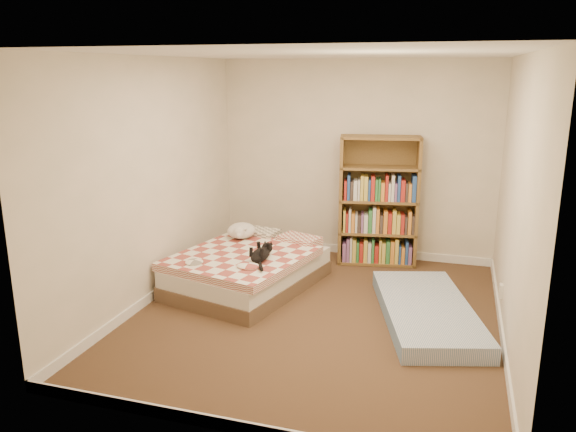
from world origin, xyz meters
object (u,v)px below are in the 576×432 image
(black_cat, at_px, (262,254))
(white_dog, at_px, (242,231))
(floor_mattress, at_px, (427,311))
(bed, at_px, (249,268))
(bookshelf, at_px, (378,218))

(black_cat, height_order, white_dog, white_dog)
(floor_mattress, distance_m, white_dog, 2.38)
(bed, distance_m, floor_mattress, 2.00)
(bookshelf, xyz_separation_m, floor_mattress, (0.71, -1.54, -0.50))
(bookshelf, height_order, black_cat, bookshelf)
(black_cat, bearing_deg, bed, 134.79)
(black_cat, distance_m, white_dog, 0.83)
(bed, bearing_deg, black_cat, -32.22)
(bed, xyz_separation_m, white_dog, (-0.25, 0.43, 0.30))
(floor_mattress, bearing_deg, black_cat, 161.39)
(bed, bearing_deg, bookshelf, 57.72)
(bed, xyz_separation_m, black_cat, (0.24, -0.25, 0.27))
(floor_mattress, bearing_deg, bed, 154.63)
(bed, height_order, floor_mattress, bed)
(bed, distance_m, black_cat, 0.44)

